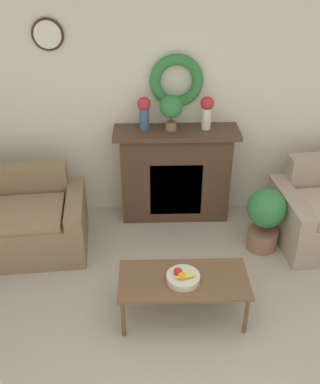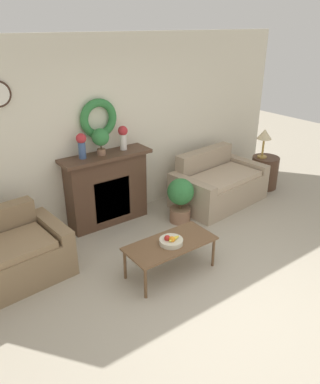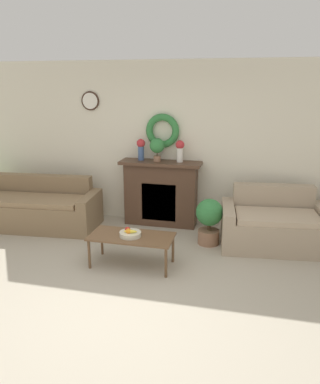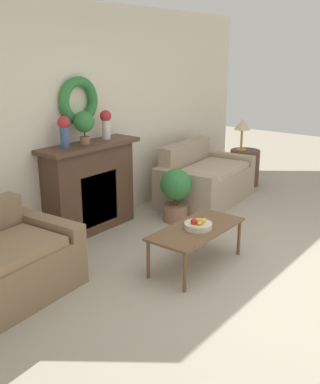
{
  "view_description": "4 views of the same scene",
  "coord_description": "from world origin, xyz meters",
  "px_view_note": "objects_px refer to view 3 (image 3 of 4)",
  "views": [
    {
      "loc": [
        -0.43,
        -1.92,
        3.03
      ],
      "look_at": [
        -0.33,
        1.65,
        0.83
      ],
      "focal_mm": 42.0,
      "sensor_mm": 36.0,
      "label": 1
    },
    {
      "loc": [
        -2.49,
        -2.09,
        2.83
      ],
      "look_at": [
        0.09,
        1.44,
        0.82
      ],
      "focal_mm": 35.0,
      "sensor_mm": 36.0,
      "label": 2
    },
    {
      "loc": [
        1.27,
        -3.41,
        2.33
      ],
      "look_at": [
        0.13,
        1.35,
        0.91
      ],
      "focal_mm": 35.0,
      "sensor_mm": 36.0,
      "label": 3
    },
    {
      "loc": [
        -3.71,
        -1.42,
        2.13
      ],
      "look_at": [
        -0.13,
        1.39,
        0.7
      ],
      "focal_mm": 42.0,
      "sensor_mm": 36.0,
      "label": 4
    }
  ],
  "objects_px": {
    "coffee_table": "(132,238)",
    "vase_on_mantel_left": "(141,148)",
    "potted_plant_floor_by_loveseat": "(209,219)",
    "fireplace": "(161,193)",
    "fruit_bowl": "(130,233)",
    "loveseat_right": "(274,226)",
    "potted_plant_on_mantel": "(157,147)",
    "vase_on_mantel_right": "(180,149)",
    "couch_left": "(37,209)"
  },
  "relations": [
    {
      "from": "coffee_table",
      "to": "vase_on_mantel_left",
      "type": "distance_m",
      "value": 1.86
    },
    {
      "from": "potted_plant_floor_by_loveseat",
      "to": "fireplace",
      "type": "bearing_deg",
      "value": 144.43
    },
    {
      "from": "fireplace",
      "to": "vase_on_mantel_left",
      "type": "distance_m",
      "value": 0.82
    },
    {
      "from": "fruit_bowl",
      "to": "loveseat_right",
      "type": "bearing_deg",
      "value": 31.14
    },
    {
      "from": "coffee_table",
      "to": "potted_plant_floor_by_loveseat",
      "type": "height_order",
      "value": "potted_plant_floor_by_loveseat"
    },
    {
      "from": "fruit_bowl",
      "to": "vase_on_mantel_left",
      "type": "distance_m",
      "value": 1.84
    },
    {
      "from": "vase_on_mantel_left",
      "to": "potted_plant_on_mantel",
      "type": "xyz_separation_m",
      "value": [
        0.28,
        -0.02,
        0.03
      ]
    },
    {
      "from": "fruit_bowl",
      "to": "vase_on_mantel_right",
      "type": "relative_size",
      "value": 0.8
    },
    {
      "from": "fruit_bowl",
      "to": "potted_plant_floor_by_loveseat",
      "type": "distance_m",
      "value": 1.33
    },
    {
      "from": "coffee_table",
      "to": "fruit_bowl",
      "type": "distance_m",
      "value": 0.08
    },
    {
      "from": "vase_on_mantel_left",
      "to": "fruit_bowl",
      "type": "bearing_deg",
      "value": -79.08
    },
    {
      "from": "couch_left",
      "to": "vase_on_mantel_left",
      "type": "relative_size",
      "value": 6.04
    },
    {
      "from": "potted_plant_on_mantel",
      "to": "fireplace",
      "type": "bearing_deg",
      "value": 14.0
    },
    {
      "from": "potted_plant_floor_by_loveseat",
      "to": "vase_on_mantel_left",
      "type": "bearing_deg",
      "value": 152.39
    },
    {
      "from": "fruit_bowl",
      "to": "potted_plant_on_mantel",
      "type": "relative_size",
      "value": 0.74
    },
    {
      "from": "couch_left",
      "to": "loveseat_right",
      "type": "relative_size",
      "value": 1.31
    },
    {
      "from": "fireplace",
      "to": "potted_plant_floor_by_loveseat",
      "type": "distance_m",
      "value": 1.11
    },
    {
      "from": "couch_left",
      "to": "potted_plant_on_mantel",
      "type": "bearing_deg",
      "value": 11.24
    },
    {
      "from": "couch_left",
      "to": "fruit_bowl",
      "type": "bearing_deg",
      "value": -32.05
    },
    {
      "from": "couch_left",
      "to": "loveseat_right",
      "type": "bearing_deg",
      "value": -3.2
    },
    {
      "from": "loveseat_right",
      "to": "vase_on_mantel_right",
      "type": "height_order",
      "value": "vase_on_mantel_right"
    },
    {
      "from": "fruit_bowl",
      "to": "potted_plant_on_mantel",
      "type": "height_order",
      "value": "potted_plant_on_mantel"
    },
    {
      "from": "fireplace",
      "to": "potted_plant_floor_by_loveseat",
      "type": "relative_size",
      "value": 1.91
    },
    {
      "from": "vase_on_mantel_right",
      "to": "potted_plant_floor_by_loveseat",
      "type": "relative_size",
      "value": 0.51
    },
    {
      "from": "fireplace",
      "to": "coffee_table",
      "type": "relative_size",
      "value": 1.22
    },
    {
      "from": "fireplace",
      "to": "vase_on_mantel_left",
      "type": "height_order",
      "value": "vase_on_mantel_left"
    },
    {
      "from": "fruit_bowl",
      "to": "vase_on_mantel_left",
      "type": "bearing_deg",
      "value": 100.92
    },
    {
      "from": "coffee_table",
      "to": "potted_plant_on_mantel",
      "type": "distance_m",
      "value": 1.83
    },
    {
      "from": "fruit_bowl",
      "to": "vase_on_mantel_right",
      "type": "xyz_separation_m",
      "value": [
        0.34,
        1.6,
        0.85
      ]
    },
    {
      "from": "couch_left",
      "to": "potted_plant_on_mantel",
      "type": "relative_size",
      "value": 5.62
    },
    {
      "from": "couch_left",
      "to": "vase_on_mantel_right",
      "type": "xyz_separation_m",
      "value": [
        2.33,
        0.58,
        1.0
      ]
    },
    {
      "from": "potted_plant_on_mantel",
      "to": "couch_left",
      "type": "bearing_deg",
      "value": -163.95
    },
    {
      "from": "couch_left",
      "to": "loveseat_right",
      "type": "distance_m",
      "value": 3.86
    },
    {
      "from": "fireplace",
      "to": "potted_plant_on_mantel",
      "type": "bearing_deg",
      "value": -166.0
    },
    {
      "from": "loveseat_right",
      "to": "vase_on_mantel_right",
      "type": "xyz_separation_m",
      "value": [
        -1.53,
        0.47,
        1.0
      ]
    },
    {
      "from": "potted_plant_on_mantel",
      "to": "vase_on_mantel_left",
      "type": "bearing_deg",
      "value": 175.92
    },
    {
      "from": "fireplace",
      "to": "potted_plant_on_mantel",
      "type": "relative_size",
      "value": 3.53
    },
    {
      "from": "fireplace",
      "to": "loveseat_right",
      "type": "relative_size",
      "value": 0.82
    },
    {
      "from": "fireplace",
      "to": "vase_on_mantel_left",
      "type": "bearing_deg",
      "value": 179.07
    },
    {
      "from": "fruit_bowl",
      "to": "potted_plant_on_mantel",
      "type": "distance_m",
      "value": 1.81
    },
    {
      "from": "couch_left",
      "to": "potted_plant_floor_by_loveseat",
      "type": "relative_size",
      "value": 3.05
    },
    {
      "from": "coffee_table",
      "to": "vase_on_mantel_left",
      "type": "height_order",
      "value": "vase_on_mantel_left"
    },
    {
      "from": "vase_on_mantel_left",
      "to": "potted_plant_on_mantel",
      "type": "height_order",
      "value": "potted_plant_on_mantel"
    },
    {
      "from": "couch_left",
      "to": "potted_plant_on_mantel",
      "type": "xyz_separation_m",
      "value": [
        1.96,
        0.56,
        1.04
      ]
    },
    {
      "from": "vase_on_mantel_right",
      "to": "fruit_bowl",
      "type": "bearing_deg",
      "value": -102.13
    },
    {
      "from": "loveseat_right",
      "to": "coffee_table",
      "type": "bearing_deg",
      "value": -155.07
    },
    {
      "from": "fireplace",
      "to": "fruit_bowl",
      "type": "height_order",
      "value": "fireplace"
    },
    {
      "from": "vase_on_mantel_right",
      "to": "potted_plant_floor_by_loveseat",
      "type": "bearing_deg",
      "value": -48.13
    },
    {
      "from": "loveseat_right",
      "to": "vase_on_mantel_left",
      "type": "xyz_separation_m",
      "value": [
        -2.18,
        0.47,
        1.0
      ]
    },
    {
      "from": "vase_on_mantel_right",
      "to": "potted_plant_on_mantel",
      "type": "distance_m",
      "value": 0.38
    }
  ]
}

